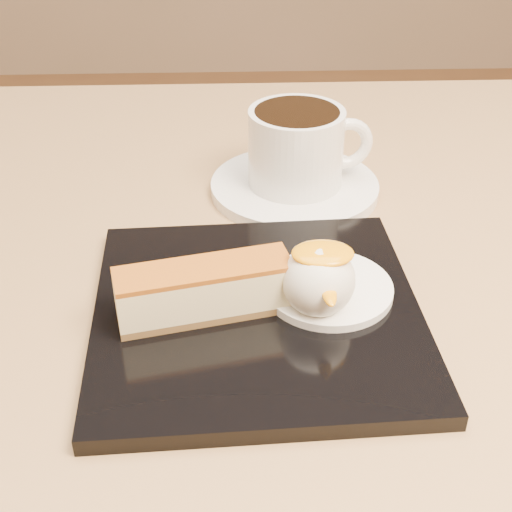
{
  "coord_description": "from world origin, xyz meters",
  "views": [
    {
      "loc": [
        -0.01,
        -0.44,
        1.03
      ],
      "look_at": [
        0.01,
        -0.04,
        0.76
      ],
      "focal_mm": 50.0,
      "sensor_mm": 36.0,
      "label": 1
    }
  ],
  "objects_px": {
    "saucer": "(294,187)",
    "cheesecake": "(204,290)",
    "ice_cream_scoop": "(318,280)",
    "coffee_cup": "(298,146)",
    "dessert_plate": "(257,314)",
    "table": "(248,415)"
  },
  "relations": [
    {
      "from": "dessert_plate",
      "to": "saucer",
      "type": "bearing_deg",
      "value": 77.34
    },
    {
      "from": "saucer",
      "to": "ice_cream_scoop",
      "type": "bearing_deg",
      "value": -90.27
    },
    {
      "from": "cheesecake",
      "to": "ice_cream_scoop",
      "type": "xyz_separation_m",
      "value": [
        0.07,
        0.0,
        0.01
      ]
    },
    {
      "from": "saucer",
      "to": "cheesecake",
      "type": "bearing_deg",
      "value": -112.08
    },
    {
      "from": "saucer",
      "to": "coffee_cup",
      "type": "bearing_deg",
      "value": 7.91
    },
    {
      "from": "ice_cream_scoop",
      "to": "saucer",
      "type": "distance_m",
      "value": 0.19
    },
    {
      "from": "ice_cream_scoop",
      "to": "dessert_plate",
      "type": "bearing_deg",
      "value": 172.87
    },
    {
      "from": "table",
      "to": "dessert_plate",
      "type": "height_order",
      "value": "dessert_plate"
    },
    {
      "from": "saucer",
      "to": "coffee_cup",
      "type": "distance_m",
      "value": 0.04
    },
    {
      "from": "table",
      "to": "coffee_cup",
      "type": "xyz_separation_m",
      "value": [
        0.05,
        0.12,
        0.2
      ]
    },
    {
      "from": "table",
      "to": "saucer",
      "type": "height_order",
      "value": "saucer"
    },
    {
      "from": "dessert_plate",
      "to": "coffee_cup",
      "type": "bearing_deg",
      "value": 76.74
    },
    {
      "from": "ice_cream_scoop",
      "to": "coffee_cup",
      "type": "bearing_deg",
      "value": 89.09
    },
    {
      "from": "dessert_plate",
      "to": "saucer",
      "type": "relative_size",
      "value": 1.47
    },
    {
      "from": "table",
      "to": "saucer",
      "type": "distance_m",
      "value": 0.21
    },
    {
      "from": "saucer",
      "to": "dessert_plate",
      "type": "bearing_deg",
      "value": -102.66
    },
    {
      "from": "ice_cream_scoop",
      "to": "coffee_cup",
      "type": "relative_size",
      "value": 0.44
    },
    {
      "from": "dessert_plate",
      "to": "cheesecake",
      "type": "distance_m",
      "value": 0.04
    },
    {
      "from": "dessert_plate",
      "to": "coffee_cup",
      "type": "height_order",
      "value": "coffee_cup"
    },
    {
      "from": "table",
      "to": "dessert_plate",
      "type": "xyz_separation_m",
      "value": [
        0.01,
        -0.06,
        0.16
      ]
    },
    {
      "from": "table",
      "to": "cheesecake",
      "type": "height_order",
      "value": "cheesecake"
    },
    {
      "from": "dessert_plate",
      "to": "coffee_cup",
      "type": "relative_size",
      "value": 1.98
    }
  ]
}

